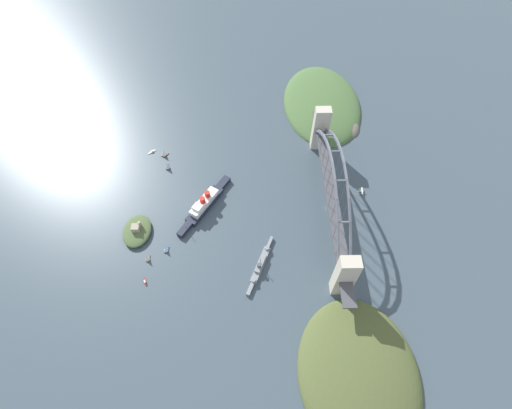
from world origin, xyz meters
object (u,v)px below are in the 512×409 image
at_px(harbor_arch_bridge, 331,191).
at_px(small_boat_4, 145,282).
at_px(small_boat_1, 147,258).
at_px(small_boat_2, 166,249).
at_px(small_boat_0, 152,152).
at_px(small_boat_5, 167,165).
at_px(naval_cruiser, 260,265).
at_px(seaplane_taxiing_near_bridge, 361,191).
at_px(small_boat_3, 163,153).
at_px(ocean_liner, 205,204).
at_px(fort_island_mid_harbor, 137,231).

xyz_separation_m(harbor_arch_bridge, small_boat_4, (-85.86, 189.68, -30.80)).
relative_size(small_boat_1, small_boat_2, 1.09).
bearing_deg(small_boat_0, small_boat_4, -173.83).
height_order(small_boat_2, small_boat_5, small_boat_5).
relative_size(harbor_arch_bridge, naval_cruiser, 3.89).
distance_m(harbor_arch_bridge, naval_cruiser, 107.76).
xyz_separation_m(naval_cruiser, seaplane_taxiing_near_bridge, (91.44, -118.41, -0.74)).
xyz_separation_m(small_boat_1, small_boat_5, (123.08, -4.99, 1.01)).
bearing_deg(seaplane_taxiing_near_bridge, small_boat_3, 75.34).
xyz_separation_m(harbor_arch_bridge, ocean_liner, (3.65, 136.24, -26.08)).
relative_size(naval_cruiser, small_boat_0, 7.11).
relative_size(harbor_arch_bridge, fort_island_mid_harbor, 6.12).
distance_m(ocean_liner, small_boat_5, 75.91).
distance_m(small_boat_1, small_boat_4, 24.32).
distance_m(fort_island_mid_harbor, small_boat_2, 40.29).
height_order(fort_island_mid_harbor, small_boat_5, fort_island_mid_harbor).
xyz_separation_m(naval_cruiser, small_boat_2, (18.92, 97.02, 0.87)).
distance_m(ocean_liner, small_boat_4, 104.35).
distance_m(seaplane_taxiing_near_bridge, small_boat_0, 259.79).
relative_size(naval_cruiser, small_boat_5, 5.90).
height_order(harbor_arch_bridge, small_boat_0, harbor_arch_bridge).
xyz_separation_m(small_boat_2, small_boat_5, (113.15, 12.59, 1.37)).
relative_size(seaplane_taxiing_near_bridge, small_boat_4, 1.15).
distance_m(fort_island_mid_harbor, small_boat_3, 112.13).
bearing_deg(ocean_liner, small_boat_1, 140.27).
xyz_separation_m(ocean_liner, seaplane_taxiing_near_bridge, (17.04, -178.65, -3.49)).
relative_size(ocean_liner, small_boat_5, 7.54).
xyz_separation_m(ocean_liner, small_boat_3, (78.48, 56.22, -0.51)).
xyz_separation_m(small_boat_0, small_boat_5, (-26.76, -22.87, 4.31)).
bearing_deg(small_boat_0, small_boat_5, -139.49).
xyz_separation_m(seaplane_taxiing_near_bridge, small_boat_2, (-72.52, 215.43, 1.62)).
xyz_separation_m(seaplane_taxiing_near_bridge, small_boat_5, (40.63, 228.02, 2.99)).
relative_size(naval_cruiser, small_boat_2, 8.02).
xyz_separation_m(naval_cruiser, small_boat_1, (8.99, 114.60, 1.23)).
distance_m(small_boat_3, small_boat_4, 168.06).
bearing_deg(small_boat_1, small_boat_4, -177.81).
bearing_deg(harbor_arch_bridge, naval_cruiser, 132.95).
height_order(small_boat_3, small_boat_5, small_boat_5).
height_order(small_boat_1, small_boat_5, small_boat_5).
relative_size(ocean_liner, small_boat_0, 9.09).
relative_size(small_boat_0, small_boat_2, 1.13).
bearing_deg(fort_island_mid_harbor, seaplane_taxiing_near_bridge, -78.67).
bearing_deg(small_boat_3, fort_island_mid_harbor, 172.91).
bearing_deg(ocean_liner, naval_cruiser, -141.00).
bearing_deg(fort_island_mid_harbor, harbor_arch_bridge, -81.96).
bearing_deg(small_boat_0, small_boat_3, -110.38).
bearing_deg(ocean_liner, small_boat_3, 35.62).
bearing_deg(small_boat_1, small_boat_3, 0.74).
height_order(seaplane_taxiing_near_bridge, small_boat_2, small_boat_2).
relative_size(small_boat_2, small_boat_4, 0.90).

